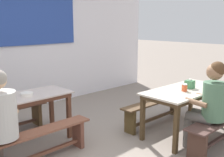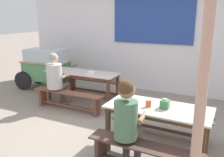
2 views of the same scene
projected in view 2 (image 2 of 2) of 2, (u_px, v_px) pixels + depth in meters
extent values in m
plane|color=gray|center=(94.00, 128.00, 4.57)|extent=(40.00, 40.00, 0.00)
cube|color=white|center=(144.00, 40.00, 6.64)|extent=(7.36, 0.12, 2.79)
cube|color=#2A4598|center=(152.00, 16.00, 6.30)|extent=(2.15, 0.03, 1.40)
cube|color=#BEAEA4|center=(82.00, 72.00, 5.76)|extent=(1.80, 0.63, 0.02)
cube|color=brown|center=(82.00, 74.00, 5.77)|extent=(1.72, 0.57, 0.06)
cube|color=brown|center=(118.00, 90.00, 5.74)|extent=(0.06, 0.06, 0.67)
cube|color=brown|center=(108.00, 96.00, 5.31)|extent=(0.06, 0.06, 0.67)
cube|color=brown|center=(61.00, 82.00, 6.43)|extent=(0.06, 0.06, 0.67)
cube|color=brown|center=(49.00, 87.00, 5.99)|extent=(0.06, 0.06, 0.67)
cube|color=beige|center=(158.00, 108.00, 3.58)|extent=(1.55, 0.75, 0.03)
cube|color=#48351F|center=(158.00, 110.00, 3.59)|extent=(1.47, 0.69, 0.06)
cube|color=#48351F|center=(207.00, 134.00, 3.64)|extent=(0.06, 0.06, 0.66)
cube|color=#48351F|center=(202.00, 154.00, 3.13)|extent=(0.06, 0.06, 0.66)
cube|color=#48351F|center=(124.00, 117.00, 4.25)|extent=(0.06, 0.06, 0.66)
cube|color=#48351F|center=(108.00, 131.00, 3.73)|extent=(0.06, 0.06, 0.66)
cube|color=brown|center=(95.00, 80.00, 6.37)|extent=(1.70, 0.31, 0.03)
cube|color=brown|center=(120.00, 91.00, 6.12)|extent=(0.06, 0.26, 0.40)
cube|color=brown|center=(72.00, 84.00, 6.72)|extent=(0.06, 0.26, 0.40)
cube|color=brown|center=(95.00, 91.00, 6.45)|extent=(1.42, 0.05, 0.04)
cube|color=brown|center=(68.00, 92.00, 5.32)|extent=(1.69, 0.25, 0.03)
cube|color=brown|center=(97.00, 107.00, 5.08)|extent=(0.06, 0.21, 0.40)
cube|color=brown|center=(43.00, 97.00, 5.68)|extent=(0.06, 0.21, 0.40)
cube|color=brown|center=(68.00, 106.00, 5.40)|extent=(1.41, 0.05, 0.04)
cube|color=#523A25|center=(168.00, 114.00, 4.18)|extent=(1.53, 0.28, 0.03)
cube|color=#4D381F|center=(206.00, 133.00, 3.95)|extent=(0.07, 0.21, 0.40)
cube|color=#503E20|center=(133.00, 118.00, 4.52)|extent=(0.07, 0.21, 0.40)
cube|color=#523A25|center=(167.00, 130.00, 4.26)|extent=(1.24, 0.07, 0.04)
cube|color=#4A322D|center=(144.00, 146.00, 3.15)|extent=(1.53, 0.34, 0.02)
cube|color=#4C3227|center=(101.00, 148.00, 3.49)|extent=(0.07, 0.26, 0.40)
cube|color=#55965E|center=(47.00, 71.00, 6.91)|extent=(1.30, 0.81, 0.51)
cube|color=silver|center=(46.00, 56.00, 6.80)|extent=(1.17, 0.73, 0.36)
cube|color=tan|center=(46.00, 61.00, 6.84)|extent=(1.39, 0.90, 0.02)
cylinder|color=black|center=(38.00, 75.00, 7.46)|extent=(0.53, 0.12, 0.53)
cylinder|color=black|center=(23.00, 81.00, 6.81)|extent=(0.53, 0.12, 0.53)
cylinder|color=#333333|center=(65.00, 85.00, 6.84)|extent=(0.05, 0.05, 0.26)
cylinder|color=#3F3F3F|center=(71.00, 67.00, 6.63)|extent=(0.13, 0.65, 0.04)
cylinder|color=#66615C|center=(138.00, 145.00, 3.57)|extent=(0.11, 0.11, 0.43)
cylinder|color=#66615C|center=(126.00, 142.00, 3.64)|extent=(0.11, 0.11, 0.43)
cylinder|color=#66615C|center=(135.00, 133.00, 3.36)|extent=(0.15, 0.36, 0.13)
cylinder|color=#66615C|center=(123.00, 131.00, 3.43)|extent=(0.15, 0.36, 0.13)
cylinder|color=#4E7357|center=(126.00, 120.00, 3.19)|extent=(0.31, 0.31, 0.53)
sphere|color=#8D6648|center=(127.00, 90.00, 3.10)|extent=(0.22, 0.22, 0.22)
sphere|color=#4C331E|center=(126.00, 88.00, 3.06)|extent=(0.21, 0.21, 0.21)
cylinder|color=#8D6648|center=(142.00, 118.00, 3.29)|extent=(0.09, 0.31, 0.08)
cylinder|color=#8D6648|center=(118.00, 114.00, 3.42)|extent=(0.09, 0.31, 0.10)
cylinder|color=#6C594F|center=(68.00, 94.00, 5.82)|extent=(0.11, 0.11, 0.43)
cylinder|color=#6C594F|center=(62.00, 93.00, 5.89)|extent=(0.11, 0.11, 0.43)
cylinder|color=#6C594F|center=(63.00, 86.00, 5.59)|extent=(0.15, 0.42, 0.13)
cylinder|color=#6C594F|center=(57.00, 85.00, 5.65)|extent=(0.15, 0.42, 0.13)
cylinder|color=#B5B3AF|center=(54.00, 76.00, 5.38)|extent=(0.35, 0.35, 0.55)
sphere|color=tan|center=(54.00, 58.00, 5.30)|extent=(0.19, 0.19, 0.19)
sphere|color=gray|center=(53.00, 57.00, 5.26)|extent=(0.18, 0.18, 0.18)
cylinder|color=tan|center=(66.00, 76.00, 5.48)|extent=(0.09, 0.31, 0.08)
cylinder|color=tan|center=(52.00, 74.00, 5.62)|extent=(0.09, 0.31, 0.08)
cube|color=#3F7F4F|center=(165.00, 104.00, 3.52)|extent=(0.12, 0.13, 0.13)
cube|color=white|center=(165.00, 99.00, 3.50)|extent=(0.05, 0.04, 0.02)
cylinder|color=#D7532B|center=(148.00, 104.00, 3.58)|extent=(0.09, 0.09, 0.10)
cylinder|color=white|center=(149.00, 100.00, 3.57)|extent=(0.08, 0.08, 0.02)
cylinder|color=silver|center=(91.00, 72.00, 5.63)|extent=(0.18, 0.18, 0.04)
cylinder|color=tan|center=(201.00, 99.00, 2.53)|extent=(0.12, 0.12, 2.43)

